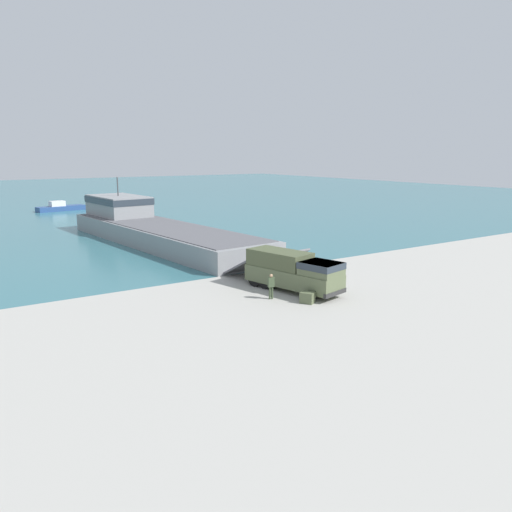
# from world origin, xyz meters

# --- Properties ---
(ground_plane) EXTENTS (240.00, 240.00, 0.00)m
(ground_plane) POSITION_xyz_m (0.00, 0.00, 0.00)
(ground_plane) COLOR #A8A59E
(water_surface) EXTENTS (240.00, 180.00, 0.01)m
(water_surface) POSITION_xyz_m (0.00, 94.94, 0.00)
(water_surface) COLOR #336B75
(water_surface) RESTS_ON ground_plane
(landing_craft) EXTENTS (10.81, 37.84, 7.12)m
(landing_craft) POSITION_xyz_m (-2.97, 24.59, 1.67)
(landing_craft) COLOR gray
(landing_craft) RESTS_ON ground_plane
(military_truck) EXTENTS (4.17, 8.17, 2.88)m
(military_truck) POSITION_xyz_m (-2.19, -1.92, 1.56)
(military_truck) COLOR #566042
(military_truck) RESTS_ON ground_plane
(soldier_on_ramp) EXTENTS (0.48, 0.33, 1.82)m
(soldier_on_ramp) POSITION_xyz_m (-4.82, -2.81, 1.06)
(soldier_on_ramp) COLOR #3D4C33
(soldier_on_ramp) RESTS_ON ground_plane
(moored_boat_a) EXTENTS (8.57, 3.76, 1.78)m
(moored_boat_a) POSITION_xyz_m (-4.97, 63.53, 0.59)
(moored_boat_a) COLOR navy
(moored_boat_a) RESTS_ON ground_plane
(mooring_bollard) EXTENTS (0.31, 0.31, 0.79)m
(mooring_bollard) POSITION_xyz_m (4.02, 4.09, 0.43)
(mooring_bollard) COLOR #333338
(mooring_bollard) RESTS_ON ground_plane
(cargo_crate) EXTENTS (1.11, 1.17, 0.76)m
(cargo_crate) POSITION_xyz_m (-3.24, -4.93, 0.38)
(cargo_crate) COLOR #566042
(cargo_crate) RESTS_ON ground_plane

